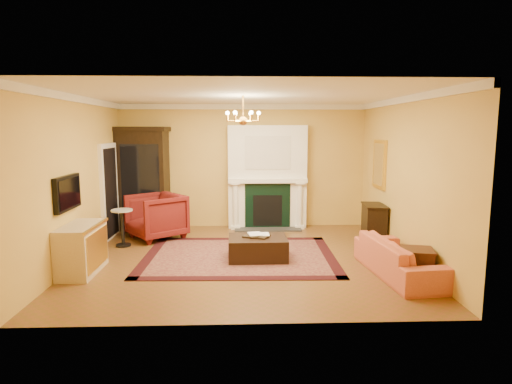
{
  "coord_description": "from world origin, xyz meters",
  "views": [
    {
      "loc": [
        -0.05,
        -7.77,
        2.4
      ],
      "look_at": [
        0.24,
        0.3,
        1.22
      ],
      "focal_mm": 30.0,
      "sensor_mm": 36.0,
      "label": 1
    }
  ],
  "objects_px": {
    "china_cabinet": "(143,181)",
    "end_table": "(417,267)",
    "console_table": "(374,224)",
    "pedestal_table": "(122,225)",
    "wingback_armchair": "(156,214)",
    "commode": "(82,249)",
    "coral_sofa": "(399,252)",
    "leather_ottoman": "(258,248)"
  },
  "relations": [
    {
      "from": "pedestal_table",
      "to": "end_table",
      "type": "height_order",
      "value": "pedestal_table"
    },
    {
      "from": "commode",
      "to": "leather_ottoman",
      "type": "xyz_separation_m",
      "value": [
        2.99,
        0.65,
        -0.2
      ]
    },
    {
      "from": "china_cabinet",
      "to": "console_table",
      "type": "relative_size",
      "value": 2.95
    },
    {
      "from": "china_cabinet",
      "to": "wingback_armchair",
      "type": "bearing_deg",
      "value": -56.31
    },
    {
      "from": "end_table",
      "to": "pedestal_table",
      "type": "bearing_deg",
      "value": 156.13
    },
    {
      "from": "wingback_armchair",
      "to": "leather_ottoman",
      "type": "xyz_separation_m",
      "value": [
        2.19,
        -1.64,
        -0.33
      ]
    },
    {
      "from": "commode",
      "to": "console_table",
      "type": "bearing_deg",
      "value": 17.72
    },
    {
      "from": "wingback_armchair",
      "to": "leather_ottoman",
      "type": "bearing_deg",
      "value": 15.11
    },
    {
      "from": "end_table",
      "to": "wingback_armchair",
      "type": "bearing_deg",
      "value": 147.49
    },
    {
      "from": "end_table",
      "to": "console_table",
      "type": "height_order",
      "value": "console_table"
    },
    {
      "from": "end_table",
      "to": "console_table",
      "type": "xyz_separation_m",
      "value": [
        0.06,
        2.4,
        0.14
      ]
    },
    {
      "from": "console_table",
      "to": "pedestal_table",
      "type": "bearing_deg",
      "value": -172.88
    },
    {
      "from": "commode",
      "to": "end_table",
      "type": "height_order",
      "value": "commode"
    },
    {
      "from": "china_cabinet",
      "to": "end_table",
      "type": "height_order",
      "value": "china_cabinet"
    },
    {
      "from": "china_cabinet",
      "to": "end_table",
      "type": "relative_size",
      "value": 4.54
    },
    {
      "from": "wingback_armchair",
      "to": "console_table",
      "type": "xyz_separation_m",
      "value": [
        4.71,
        -0.56,
        -0.15
      ]
    },
    {
      "from": "china_cabinet",
      "to": "commode",
      "type": "distance_m",
      "value": 3.31
    },
    {
      "from": "coral_sofa",
      "to": "pedestal_table",
      "type": "bearing_deg",
      "value": 63.48
    },
    {
      "from": "pedestal_table",
      "to": "commode",
      "type": "xyz_separation_m",
      "value": [
        -0.24,
        -1.64,
        -0.04
      ]
    },
    {
      "from": "coral_sofa",
      "to": "leather_ottoman",
      "type": "relative_size",
      "value": 1.9
    },
    {
      "from": "china_cabinet",
      "to": "end_table",
      "type": "xyz_separation_m",
      "value": [
        5.11,
        -3.87,
        -0.92
      ]
    },
    {
      "from": "commode",
      "to": "coral_sofa",
      "type": "xyz_separation_m",
      "value": [
        5.3,
        -0.31,
        -0.01
      ]
    },
    {
      "from": "pedestal_table",
      "to": "wingback_armchair",
      "type": "bearing_deg",
      "value": 49.11
    },
    {
      "from": "console_table",
      "to": "end_table",
      "type": "bearing_deg",
      "value": -85.38
    },
    {
      "from": "commode",
      "to": "leather_ottoman",
      "type": "height_order",
      "value": "commode"
    },
    {
      "from": "pedestal_table",
      "to": "end_table",
      "type": "xyz_separation_m",
      "value": [
        5.21,
        -2.31,
        -0.19
      ]
    },
    {
      "from": "commode",
      "to": "end_table",
      "type": "xyz_separation_m",
      "value": [
        5.45,
        -0.67,
        -0.15
      ]
    },
    {
      "from": "commode",
      "to": "end_table",
      "type": "relative_size",
      "value": 2.13
    },
    {
      "from": "china_cabinet",
      "to": "leather_ottoman",
      "type": "relative_size",
      "value": 2.19
    },
    {
      "from": "commode",
      "to": "end_table",
      "type": "distance_m",
      "value": 5.49
    },
    {
      "from": "leather_ottoman",
      "to": "pedestal_table",
      "type": "bearing_deg",
      "value": 159.49
    },
    {
      "from": "console_table",
      "to": "leather_ottoman",
      "type": "xyz_separation_m",
      "value": [
        -2.52,
        -1.09,
        -0.18
      ]
    },
    {
      "from": "end_table",
      "to": "china_cabinet",
      "type": "bearing_deg",
      "value": 142.91
    },
    {
      "from": "commode",
      "to": "end_table",
      "type": "bearing_deg",
      "value": -6.76
    },
    {
      "from": "commode",
      "to": "coral_sofa",
      "type": "bearing_deg",
      "value": -3.13
    },
    {
      "from": "china_cabinet",
      "to": "coral_sofa",
      "type": "xyz_separation_m",
      "value": [
        4.96,
        -3.51,
        -0.78
      ]
    },
    {
      "from": "console_table",
      "to": "leather_ottoman",
      "type": "relative_size",
      "value": 0.74
    },
    {
      "from": "commode",
      "to": "coral_sofa",
      "type": "height_order",
      "value": "commode"
    },
    {
      "from": "china_cabinet",
      "to": "commode",
      "type": "height_order",
      "value": "china_cabinet"
    },
    {
      "from": "leather_ottoman",
      "to": "wingback_armchair",
      "type": "bearing_deg",
      "value": 142.33
    },
    {
      "from": "wingback_armchair",
      "to": "coral_sofa",
      "type": "height_order",
      "value": "wingback_armchair"
    },
    {
      "from": "pedestal_table",
      "to": "coral_sofa",
      "type": "xyz_separation_m",
      "value": [
        5.06,
        -1.95,
        -0.05
      ]
    }
  ]
}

